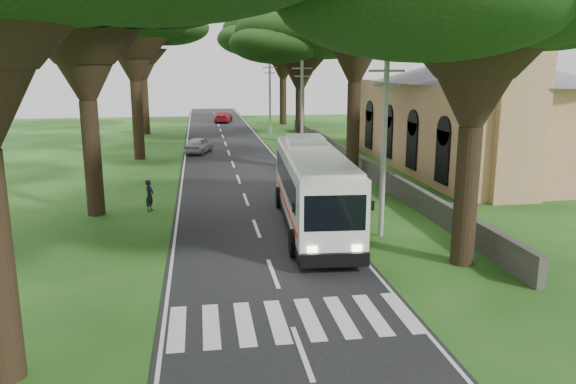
{
  "coord_description": "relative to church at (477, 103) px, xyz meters",
  "views": [
    {
      "loc": [
        -2.56,
        -17.63,
        7.63
      ],
      "look_at": [
        1.21,
        6.06,
        2.2
      ],
      "focal_mm": 35.0,
      "sensor_mm": 36.0,
      "label": 1
    }
  ],
  "objects": [
    {
      "name": "pole_far",
      "position": [
        -12.36,
        24.45,
        -0.73
      ],
      "size": [
        1.6,
        0.24,
        8.0
      ],
      "color": "gray",
      "rests_on": "ground"
    },
    {
      "name": "pole_mid",
      "position": [
        -12.36,
        4.45,
        -0.73
      ],
      "size": [
        1.6,
        0.24,
        8.0
      ],
      "color": "gray",
      "rests_on": "ground"
    },
    {
      "name": "road",
      "position": [
        -17.86,
        3.45,
        -4.9
      ],
      "size": [
        8.0,
        120.0,
        0.04
      ],
      "primitive_type": "cube",
      "color": "black",
      "rests_on": "ground"
    },
    {
      "name": "distant_car_a",
      "position": [
        -20.5,
        10.83,
        -4.17
      ],
      "size": [
        2.86,
        4.48,
        1.42
      ],
      "primitive_type": "imported",
      "rotation": [
        0.0,
        0.0,
        2.84
      ],
      "color": "#ABABB0",
      "rests_on": "road"
    },
    {
      "name": "ground",
      "position": [
        -17.86,
        -21.55,
        -4.91
      ],
      "size": [
        140.0,
        140.0,
        0.0
      ],
      "primitive_type": "plane",
      "color": "#1D4714",
      "rests_on": "ground"
    },
    {
      "name": "tree_r_far",
      "position": [
        -9.36,
        34.45,
        6.97
      ],
      "size": [
        15.45,
        15.45,
        15.25
      ],
      "color": "black",
      "rests_on": "ground"
    },
    {
      "name": "crosswalk",
      "position": [
        -17.86,
        -23.55,
        -4.91
      ],
      "size": [
        8.0,
        3.0,
        0.01
      ],
      "primitive_type": "cube",
      "color": "silver",
      "rests_on": "ground"
    },
    {
      "name": "pedestrian",
      "position": [
        -23.14,
        -9.27,
        -4.06
      ],
      "size": [
        0.58,
        0.72,
        1.7
      ],
      "primitive_type": "imported",
      "rotation": [
        0.0,
        0.0,
        1.24
      ],
      "color": "black",
      "rests_on": "ground"
    },
    {
      "name": "pole_near",
      "position": [
        -12.36,
        -15.55,
        -0.73
      ],
      "size": [
        1.6,
        0.24,
        8.0
      ],
      "color": "gray",
      "rests_on": "ground"
    },
    {
      "name": "tree_r_midb",
      "position": [
        -10.36,
        16.45,
        5.72
      ],
      "size": [
        12.81,
        12.81,
        13.51
      ],
      "color": "black",
      "rests_on": "ground"
    },
    {
      "name": "tree_l_far",
      "position": [
        -26.36,
        26.45,
        7.21
      ],
      "size": [
        12.56,
        12.56,
        15.0
      ],
      "color": "black",
      "rests_on": "ground"
    },
    {
      "name": "church",
      "position": [
        0.0,
        0.0,
        0.0
      ],
      "size": [
        14.0,
        24.0,
        11.6
      ],
      "color": "tan",
      "rests_on": "ground"
    },
    {
      "name": "coach_bus",
      "position": [
        -15.16,
        -13.59,
        -2.91
      ],
      "size": [
        3.62,
        12.73,
        3.71
      ],
      "rotation": [
        0.0,
        0.0,
        -0.07
      ],
      "color": "white",
      "rests_on": "ground"
    },
    {
      "name": "property_wall",
      "position": [
        -8.86,
        2.45,
        -4.31
      ],
      "size": [
        0.35,
        50.0,
        1.2
      ],
      "primitive_type": "cube",
      "color": "#383533",
      "rests_on": "ground"
    },
    {
      "name": "distant_car_c",
      "position": [
        -17.06,
        38.17,
        -4.16
      ],
      "size": [
        2.9,
        5.27,
        1.45
      ],
      "primitive_type": "imported",
      "rotation": [
        0.0,
        0.0,
        2.96
      ],
      "color": "maroon",
      "rests_on": "road"
    }
  ]
}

